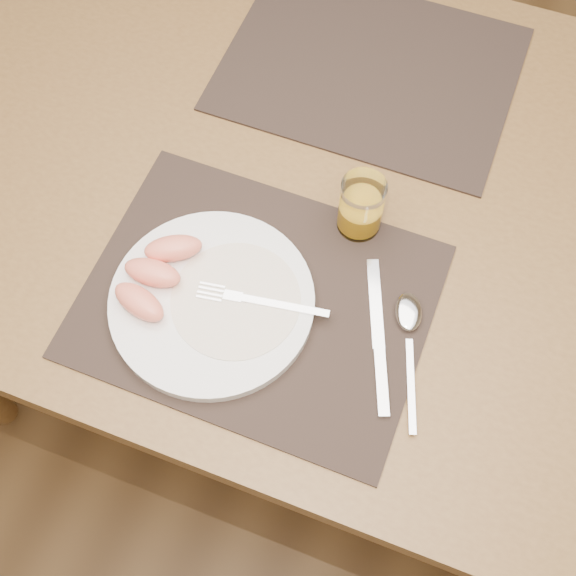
{
  "coord_description": "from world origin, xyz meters",
  "views": [
    {
      "loc": [
        0.16,
        -0.59,
        1.62
      ],
      "look_at": [
        0.01,
        -0.2,
        0.77
      ],
      "focal_mm": 45.0,
      "sensor_mm": 36.0,
      "label": 1
    }
  ],
  "objects_px": {
    "table": "(325,209)",
    "juice_glass": "(361,208)",
    "plate": "(212,302)",
    "spoon": "(409,322)",
    "placemat_far": "(369,68)",
    "placemat_near": "(257,300)",
    "knife": "(379,348)",
    "fork": "(251,300)"
  },
  "relations": [
    {
      "from": "placemat_far",
      "to": "spoon",
      "type": "relative_size",
      "value": 2.39
    },
    {
      "from": "plate",
      "to": "placemat_far",
      "type": "bearing_deg",
      "value": 81.87
    },
    {
      "from": "fork",
      "to": "juice_glass",
      "type": "distance_m",
      "value": 0.19
    },
    {
      "from": "spoon",
      "to": "table",
      "type": "bearing_deg",
      "value": 133.95
    },
    {
      "from": "fork",
      "to": "table",
      "type": "bearing_deg",
      "value": 83.81
    },
    {
      "from": "plate",
      "to": "juice_glass",
      "type": "distance_m",
      "value": 0.24
    },
    {
      "from": "fork",
      "to": "knife",
      "type": "distance_m",
      "value": 0.18
    },
    {
      "from": "knife",
      "to": "juice_glass",
      "type": "xyz_separation_m",
      "value": [
        -0.08,
        0.17,
        0.04
      ]
    },
    {
      "from": "knife",
      "to": "spoon",
      "type": "distance_m",
      "value": 0.05
    },
    {
      "from": "plate",
      "to": "fork",
      "type": "xyz_separation_m",
      "value": [
        0.05,
        0.02,
        0.01
      ]
    },
    {
      "from": "plate",
      "to": "table",
      "type": "bearing_deg",
      "value": 73.32
    },
    {
      "from": "fork",
      "to": "spoon",
      "type": "distance_m",
      "value": 0.21
    },
    {
      "from": "knife",
      "to": "placemat_near",
      "type": "bearing_deg",
      "value": 176.83
    },
    {
      "from": "knife",
      "to": "spoon",
      "type": "bearing_deg",
      "value": 61.58
    },
    {
      "from": "placemat_far",
      "to": "knife",
      "type": "xyz_separation_m",
      "value": [
        0.16,
        -0.45,
        0.0
      ]
    },
    {
      "from": "placemat_far",
      "to": "fork",
      "type": "distance_m",
      "value": 0.45
    },
    {
      "from": "placemat_near",
      "to": "spoon",
      "type": "xyz_separation_m",
      "value": [
        0.2,
        0.04,
        0.01
      ]
    },
    {
      "from": "fork",
      "to": "spoon",
      "type": "relative_size",
      "value": 0.93
    },
    {
      "from": "fork",
      "to": "juice_glass",
      "type": "bearing_deg",
      "value": 61.66
    },
    {
      "from": "table",
      "to": "juice_glass",
      "type": "bearing_deg",
      "value": -42.06
    },
    {
      "from": "fork",
      "to": "placemat_near",
      "type": "bearing_deg",
      "value": 72.23
    },
    {
      "from": "placemat_near",
      "to": "knife",
      "type": "xyz_separation_m",
      "value": [
        0.17,
        -0.01,
        0.0
      ]
    },
    {
      "from": "juice_glass",
      "to": "knife",
      "type": "bearing_deg",
      "value": -63.65
    },
    {
      "from": "placemat_near",
      "to": "spoon",
      "type": "relative_size",
      "value": 2.39
    },
    {
      "from": "placemat_far",
      "to": "plate",
      "type": "distance_m",
      "value": 0.47
    },
    {
      "from": "placemat_near",
      "to": "placemat_far",
      "type": "distance_m",
      "value": 0.44
    },
    {
      "from": "knife",
      "to": "spoon",
      "type": "relative_size",
      "value": 1.12
    },
    {
      "from": "fork",
      "to": "juice_glass",
      "type": "relative_size",
      "value": 1.9
    },
    {
      "from": "placemat_far",
      "to": "plate",
      "type": "xyz_separation_m",
      "value": [
        -0.07,
        -0.47,
        0.01
      ]
    },
    {
      "from": "plate",
      "to": "fork",
      "type": "relative_size",
      "value": 1.54
    },
    {
      "from": "placemat_near",
      "to": "juice_glass",
      "type": "relative_size",
      "value": 4.89
    },
    {
      "from": "table",
      "to": "plate",
      "type": "relative_size",
      "value": 5.19
    },
    {
      "from": "fork",
      "to": "juice_glass",
      "type": "xyz_separation_m",
      "value": [
        0.09,
        0.17,
        0.02
      ]
    },
    {
      "from": "table",
      "to": "placemat_near",
      "type": "height_order",
      "value": "placemat_near"
    },
    {
      "from": "placemat_near",
      "to": "spoon",
      "type": "bearing_deg",
      "value": 10.71
    },
    {
      "from": "table",
      "to": "juice_glass",
      "type": "height_order",
      "value": "juice_glass"
    },
    {
      "from": "table",
      "to": "knife",
      "type": "distance_m",
      "value": 0.29
    },
    {
      "from": "table",
      "to": "spoon",
      "type": "relative_size",
      "value": 7.45
    },
    {
      "from": "placemat_near",
      "to": "plate",
      "type": "xyz_separation_m",
      "value": [
        -0.05,
        -0.03,
        0.01
      ]
    },
    {
      "from": "placemat_far",
      "to": "table",
      "type": "bearing_deg",
      "value": -88.08
    },
    {
      "from": "plate",
      "to": "spoon",
      "type": "distance_m",
      "value": 0.26
    },
    {
      "from": "plate",
      "to": "fork",
      "type": "distance_m",
      "value": 0.05
    }
  ]
}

